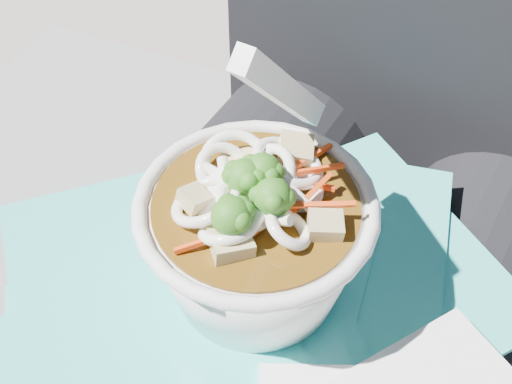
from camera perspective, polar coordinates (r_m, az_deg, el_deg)
The scene contains 3 objects.
person_body at distance 0.56m, azimuth 5.76°, elevation -6.79°, with size 0.34×0.94×1.02m.
plastic_bag at distance 0.46m, azimuth -1.63°, elevation -9.60°, with size 0.37×0.37×0.02m.
udon_bowl at distance 0.42m, azimuth -0.03°, elevation -3.28°, with size 0.15×0.16×0.19m.
Camera 1 is at (0.11, -0.21, 1.02)m, focal length 50.00 mm.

